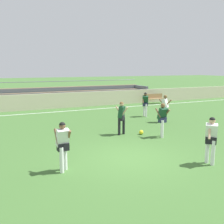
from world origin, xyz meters
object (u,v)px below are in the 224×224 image
(bleacher_stand, at_px, (36,96))
(player_white_dropping_back, at_px, (165,106))
(player_dark_trailing_run, at_px, (122,115))
(player_white_challenging, at_px, (211,136))
(soccer_ball, at_px, (141,132))
(player_dark_on_ball, at_px, (162,117))
(player_dark_wide_right, at_px, (145,102))
(player_white_overlapping, at_px, (63,142))
(bench_near_wall_gap, at_px, (155,98))

(bleacher_stand, xyz_separation_m, player_white_dropping_back, (6.10, -10.13, 0.16))
(bleacher_stand, xyz_separation_m, player_dark_trailing_run, (2.37, -11.62, 0.14))
(player_dark_trailing_run, xyz_separation_m, player_white_challenging, (0.99, -4.81, 0.00))
(soccer_ball, bearing_deg, player_dark_on_ball, -51.02)
(player_white_dropping_back, bearing_deg, player_dark_on_ball, -128.40)
(bleacher_stand, height_order, player_white_challenging, bleacher_stand)
(player_dark_wide_right, bearing_deg, player_dark_trailing_run, -135.47)
(player_white_overlapping, height_order, player_dark_wide_right, player_dark_wide_right)
(bench_near_wall_gap, relative_size, player_white_overlapping, 1.11)
(bench_near_wall_gap, distance_m, player_dark_trailing_run, 11.69)
(player_dark_on_ball, distance_m, soccer_ball, 1.36)
(player_dark_trailing_run, height_order, soccer_ball, player_dark_trailing_run)
(bench_near_wall_gap, bearing_deg, bleacher_stand, 163.76)
(bench_near_wall_gap, height_order, player_white_overlapping, player_white_overlapping)
(player_dark_wide_right, bearing_deg, soccer_ball, -124.36)
(player_dark_trailing_run, distance_m, player_white_overlapping, 5.00)
(bench_near_wall_gap, bearing_deg, player_white_challenging, -117.03)
(player_white_overlapping, xyz_separation_m, player_white_challenging, (4.75, -1.51, 0.02))
(bleacher_stand, height_order, soccer_ball, bleacher_stand)
(bench_near_wall_gap, xyz_separation_m, player_white_challenging, (-6.86, -13.45, 0.44))
(player_white_challenging, height_order, player_dark_wide_right, player_white_challenging)
(player_white_overlapping, bearing_deg, soccer_ball, 31.77)
(bleacher_stand, distance_m, player_white_overlapping, 14.99)
(player_dark_on_ball, bearing_deg, player_white_challenging, -99.21)
(player_white_dropping_back, bearing_deg, player_white_overlapping, -147.37)
(player_dark_trailing_run, bearing_deg, bleacher_stand, 101.54)
(bleacher_stand, xyz_separation_m, player_dark_on_ball, (3.94, -12.85, 0.14))
(player_dark_trailing_run, bearing_deg, player_dark_on_ball, -37.95)
(player_dark_on_ball, relative_size, player_white_challenging, 0.99)
(player_dark_wide_right, bearing_deg, bench_near_wall_gap, 50.23)
(player_dark_on_ball, relative_size, player_white_dropping_back, 0.98)
(player_dark_on_ball, bearing_deg, bench_near_wall_gap, 57.52)
(player_white_overlapping, bearing_deg, player_white_challenging, -17.61)
(player_dark_on_ball, relative_size, player_white_overlapping, 1.01)
(bleacher_stand, xyz_separation_m, player_white_overlapping, (-1.39, -14.92, 0.12))
(player_white_overlapping, distance_m, player_dark_wide_right, 10.08)
(player_dark_trailing_run, height_order, player_white_overlapping, player_dark_trailing_run)
(bench_near_wall_gap, bearing_deg, soccer_ball, -127.49)
(bleacher_stand, bearing_deg, soccer_ball, -74.74)
(player_white_overlapping, distance_m, player_white_dropping_back, 8.89)
(player_dark_on_ball, bearing_deg, bleacher_stand, 107.06)
(bleacher_stand, bearing_deg, player_dark_trailing_run, -78.46)
(player_white_overlapping, height_order, soccer_ball, player_white_overlapping)
(player_dark_wide_right, bearing_deg, player_white_challenging, -107.46)
(player_dark_wide_right, xyz_separation_m, soccer_ball, (-2.71, -3.97, -0.87))
(player_dark_wide_right, relative_size, player_white_dropping_back, 0.99)
(bench_near_wall_gap, xyz_separation_m, player_white_dropping_back, (-4.13, -7.15, 0.45))
(player_dark_on_ball, xyz_separation_m, player_white_dropping_back, (2.15, 2.72, 0.02))
(player_white_overlapping, relative_size, player_white_challenging, 0.98)
(player_dark_on_ball, height_order, player_white_dropping_back, player_white_dropping_back)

